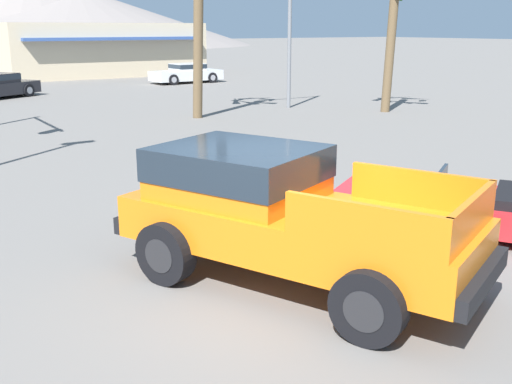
{
  "coord_description": "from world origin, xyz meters",
  "views": [
    {
      "loc": [
        -4.33,
        -6.31,
        3.35
      ],
      "look_at": [
        0.22,
        0.71,
        1.04
      ],
      "focal_mm": 42.0,
      "sensor_mm": 36.0,
      "label": 1
    }
  ],
  "objects_px": {
    "orange_pickup_truck": "(276,206)",
    "traffic_light_crosswalk": "(261,7)",
    "red_convertible_car": "(467,207)",
    "parked_car_white": "(187,73)"
  },
  "relations": [
    {
      "from": "orange_pickup_truck",
      "to": "traffic_light_crosswalk",
      "type": "bearing_deg",
      "value": 33.74
    },
    {
      "from": "orange_pickup_truck",
      "to": "traffic_light_crosswalk",
      "type": "height_order",
      "value": "traffic_light_crosswalk"
    },
    {
      "from": "red_convertible_car",
      "to": "parked_car_white",
      "type": "distance_m",
      "value": 29.25
    },
    {
      "from": "orange_pickup_truck",
      "to": "parked_car_white",
      "type": "bearing_deg",
      "value": 42.13
    },
    {
      "from": "red_convertible_car",
      "to": "parked_car_white",
      "type": "bearing_deg",
      "value": 41.22
    },
    {
      "from": "parked_car_white",
      "to": "red_convertible_car",
      "type": "bearing_deg",
      "value": 160.19
    },
    {
      "from": "orange_pickup_truck",
      "to": "red_convertible_car",
      "type": "bearing_deg",
      "value": -25.09
    },
    {
      "from": "red_convertible_car",
      "to": "parked_car_white",
      "type": "height_order",
      "value": "parked_car_white"
    },
    {
      "from": "orange_pickup_truck",
      "to": "red_convertible_car",
      "type": "relative_size",
      "value": 1.14
    },
    {
      "from": "orange_pickup_truck",
      "to": "red_convertible_car",
      "type": "height_order",
      "value": "orange_pickup_truck"
    }
  ]
}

